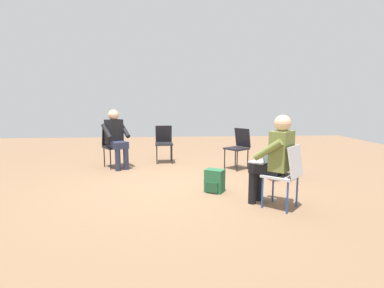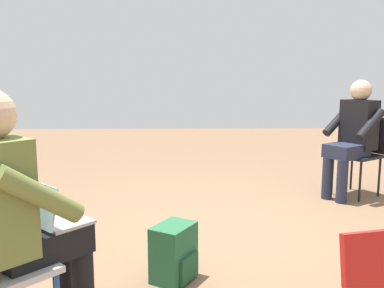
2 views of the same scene
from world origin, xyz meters
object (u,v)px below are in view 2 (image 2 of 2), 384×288
backpack_near_laptop_user (174,256)px  person_in_black (353,132)px  person_with_laptop (18,210)px  chair_southeast (361,149)px

backpack_near_laptop_user → person_in_black: bearing=-45.3°
person_in_black → backpack_near_laptop_user: (-1.83, 1.85, -0.54)m
person_with_laptop → person_in_black: size_ratio=1.00×
chair_southeast → person_with_laptop: (-2.61, 2.67, 0.20)m
person_in_black → backpack_near_laptop_user: 2.65m
person_with_laptop → chair_southeast: bearing=87.4°
person_with_laptop → backpack_near_laptop_user: (0.69, -0.68, -0.53)m
chair_southeast → person_in_black: 0.26m
chair_southeast → backpack_near_laptop_user: (-1.92, 1.99, -0.34)m
person_with_laptop → person_in_black: bearing=87.9°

